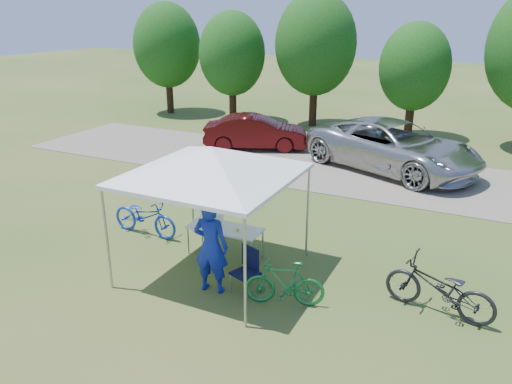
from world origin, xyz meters
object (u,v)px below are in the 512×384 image
Objects in this scene: cooler at (213,219)px; bike_dark at (439,288)px; cyclist at (211,246)px; folding_chair at (248,266)px; sedan at (256,132)px; minivan at (393,146)px; bike_blue at (145,216)px; bike_green at (284,283)px; folding_table at (225,229)px.

bike_dark is (4.91, -0.31, -0.32)m from cooler.
cooler is 0.22× the size of cyclist.
folding_chair is 1.85m from cooler.
cooler is 0.10× the size of sedan.
sedan is at bearing 107.97° from minivan.
bike_dark is at bearing 34.46° from folding_chair.
minivan reaches higher than bike_blue.
sedan is (-1.11, 8.45, 0.20)m from bike_blue.
bike_green is 11.22m from sedan.
folding_table is 0.91× the size of bike_blue.
minivan is at bearing 105.90° from folding_chair.
cyclist is (0.49, -1.41, 0.31)m from folding_table.
bike_blue is 4.51m from bike_green.
bike_blue is (-3.46, 1.24, -0.05)m from folding_chair.
bike_blue reaches higher than bike_green.
bike_green is (0.84, -0.14, -0.08)m from folding_chair.
cooler is at bearing -67.48° from cyclist.
minivan is at bearing -26.98° from bike_blue.
bike_dark is at bearing -3.88° from folding_table.
sedan is at bearing -75.83° from cyclist.
bike_blue is at bearing -126.28° from bike_green.
cyclist reaches higher than bike_blue.
cyclist is 4.27m from bike_dark.
bike_dark is at bearing -92.04° from bike_blue.
folding_chair is 2.14× the size of cooler.
folding_chair is 10.71m from sedan.
sedan is (-3.92, 9.98, -0.27)m from cyclist.
cooler is at bearing -137.24° from bike_green.
bike_dark is at bearing 91.39° from bike_green.
minivan is at bearing 76.00° from folding_table.
cyclist is 10.73m from sedan.
minivan is (4.34, 7.97, 0.38)m from bike_blue.
bike_blue is 8.52m from sedan.
folding_chair is 0.60× the size of bike_green.
folding_chair reaches higher than folding_table.
cyclist is 9.63m from minivan.
sedan reaches higher than folding_chair.
bike_green is 0.25× the size of minivan.
cyclist is at bearing -166.17° from minivan.
cyclist reaches higher than folding_chair.
folding_chair is 3.67m from bike_blue.
bike_dark is (4.10, 1.10, -0.43)m from cyclist.
bike_blue is (-2.82, 1.53, -0.47)m from cyclist.
cooler reaches higher than folding_table.
cooler is (-0.31, -0.00, 0.20)m from folding_table.
cyclist is 1.57m from bike_green.
folding_table is 0.85× the size of bike_dark.
cooler reaches higher than folding_chair.
bike_blue is at bearing -35.85° from cyclist.
folding_table is 8.35m from minivan.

